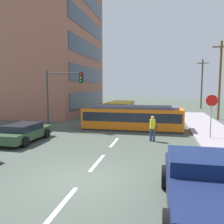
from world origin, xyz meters
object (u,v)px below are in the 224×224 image
(city_bus, at_px, (120,108))
(pickup_truck_parked, at_px, (204,186))
(stop_sign, at_px, (212,107))
(traffic_light_mast, at_px, (62,88))
(streetcar_tram, at_px, (132,117))
(pedestrian_crossing, at_px, (153,127))
(utility_pole_far, at_px, (202,83))
(utility_pole_mid, at_px, (220,79))
(parked_sedan_mid, at_px, (24,132))

(city_bus, relative_size, pickup_truck_parked, 1.15)
(city_bus, height_order, pickup_truck_parked, city_bus)
(stop_sign, distance_m, traffic_light_mast, 11.34)
(streetcar_tram, height_order, traffic_light_mast, traffic_light_mast)
(streetcar_tram, distance_m, pedestrian_crossing, 4.31)
(traffic_light_mast, bearing_deg, pickup_truck_parked, -50.16)
(stop_sign, height_order, utility_pole_far, utility_pole_far)
(streetcar_tram, height_order, utility_pole_mid, utility_pole_mid)
(streetcar_tram, height_order, utility_pole_far, utility_pole_far)
(streetcar_tram, distance_m, traffic_light_mast, 6.25)
(pedestrian_crossing, relative_size, traffic_light_mast, 0.35)
(city_bus, xyz_separation_m, utility_pole_mid, (10.66, 0.42, 3.30))
(pickup_truck_parked, bearing_deg, pedestrian_crossing, 101.52)
(traffic_light_mast, height_order, utility_pole_mid, utility_pole_mid)
(utility_pole_mid, bearing_deg, city_bus, -177.72)
(utility_pole_mid, relative_size, utility_pole_far, 1.06)
(pickup_truck_parked, xyz_separation_m, utility_pole_mid, (4.86, 19.94, 3.54))
(streetcar_tram, relative_size, utility_pole_mid, 0.98)
(city_bus, xyz_separation_m, utility_pole_far, (10.94, 13.23, 3.07))
(pickup_truck_parked, relative_size, utility_pole_mid, 0.60)
(streetcar_tram, xyz_separation_m, stop_sign, (5.60, -2.63, 1.17))
(streetcar_tram, relative_size, pedestrian_crossing, 4.87)
(streetcar_tram, xyz_separation_m, city_bus, (-2.28, 7.18, 0.02))
(city_bus, distance_m, pedestrian_crossing, 11.82)
(city_bus, height_order, stop_sign, stop_sign)
(pedestrian_crossing, distance_m, pickup_truck_parked, 8.60)
(city_bus, xyz_separation_m, parked_sedan_mid, (-4.05, -12.94, -0.42))
(pickup_truck_parked, height_order, parked_sedan_mid, pickup_truck_parked)
(pedestrian_crossing, relative_size, pickup_truck_parked, 0.33)
(city_bus, xyz_separation_m, pedestrian_crossing, (4.09, -11.09, -0.10))
(streetcar_tram, distance_m, utility_pole_far, 22.39)
(pickup_truck_parked, distance_m, utility_pole_mid, 20.83)
(city_bus, bearing_deg, utility_pole_far, 50.42)
(parked_sedan_mid, relative_size, utility_pole_far, 0.55)
(stop_sign, xyz_separation_m, utility_pole_far, (3.06, 23.05, 1.92))
(streetcar_tram, relative_size, parked_sedan_mid, 1.88)
(stop_sign, bearing_deg, utility_pole_mid, 74.80)
(streetcar_tram, bearing_deg, pickup_truck_parked, -74.06)
(streetcar_tram, height_order, city_bus, streetcar_tram)
(utility_pole_far, bearing_deg, city_bus, -129.58)
(streetcar_tram, relative_size, utility_pole_far, 1.03)
(city_bus, height_order, traffic_light_mast, traffic_light_mast)
(utility_pole_mid, bearing_deg, streetcar_tram, -137.79)
(utility_pole_far, bearing_deg, pickup_truck_parked, -98.91)
(parked_sedan_mid, distance_m, traffic_light_mast, 5.23)
(city_bus, bearing_deg, pedestrian_crossing, -69.76)
(utility_pole_mid, bearing_deg, pickup_truck_parked, -103.69)
(streetcar_tram, xyz_separation_m, pickup_truck_parked, (3.52, -12.34, -0.22))
(streetcar_tram, distance_m, parked_sedan_mid, 8.57)
(pickup_truck_parked, xyz_separation_m, utility_pole_far, (5.14, 32.75, 3.31))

